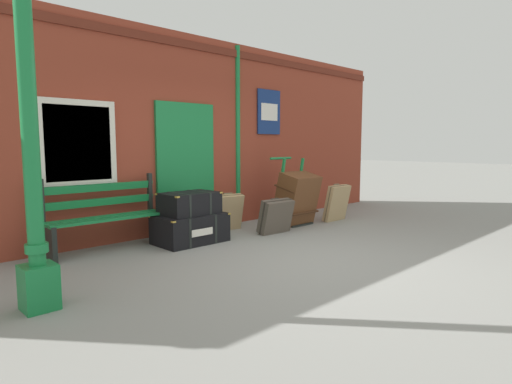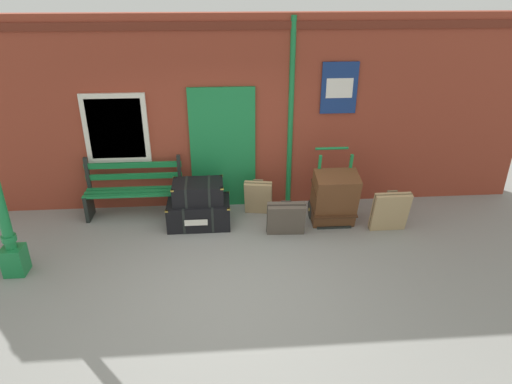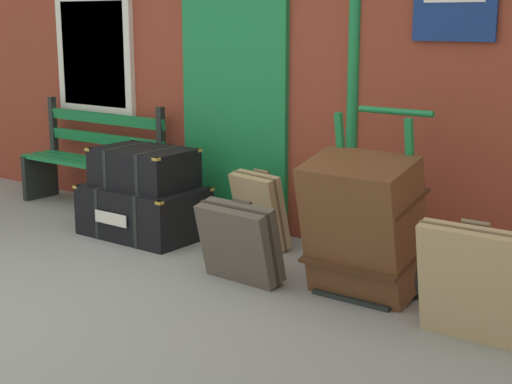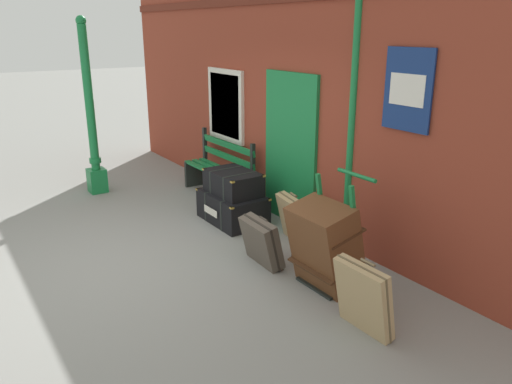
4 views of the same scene
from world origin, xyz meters
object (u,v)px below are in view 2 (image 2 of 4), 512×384
(steamer_trunk_middle, at_px, (198,192))
(suitcase_brown, at_px, (258,197))
(steamer_trunk_base, at_px, (199,213))
(suitcase_umber, at_px, (286,218))
(large_brown_trunk, at_px, (334,198))
(porters_trolley, at_px, (331,205))
(platform_bench, at_px, (134,191))
(suitcase_olive, at_px, (390,212))

(steamer_trunk_middle, height_order, suitcase_brown, steamer_trunk_middle)
(steamer_trunk_base, distance_m, suitcase_umber, 1.44)
(steamer_trunk_middle, height_order, large_brown_trunk, large_brown_trunk)
(porters_trolley, xyz_separation_m, suitcase_brown, (-1.18, 0.30, 0.03))
(platform_bench, distance_m, steamer_trunk_middle, 1.17)
(steamer_trunk_middle, xyz_separation_m, suitcase_umber, (1.36, -0.45, -0.30))
(platform_bench, distance_m, steamer_trunk_base, 1.19)
(platform_bench, xyz_separation_m, suitcase_brown, (2.08, -0.13, -0.14))
(steamer_trunk_middle, xyz_separation_m, porters_trolley, (2.18, -0.02, -0.31))
(steamer_trunk_middle, relative_size, porters_trolley, 0.68)
(suitcase_olive, bearing_deg, steamer_trunk_middle, 171.18)
(large_brown_trunk, bearing_deg, steamer_trunk_base, 175.28)
(steamer_trunk_base, distance_m, suitcase_brown, 1.04)
(platform_bench, bearing_deg, porters_trolley, -7.49)
(suitcase_umber, bearing_deg, suitcase_olive, -0.57)
(porters_trolley, bearing_deg, steamer_trunk_middle, 179.41)
(porters_trolley, distance_m, suitcase_umber, 0.92)
(steamer_trunk_base, bearing_deg, steamer_trunk_middle, 78.29)
(suitcase_brown, relative_size, suitcase_olive, 0.90)
(suitcase_brown, height_order, suitcase_olive, suitcase_olive)
(steamer_trunk_base, xyz_separation_m, porters_trolley, (2.18, -0.01, 0.06))
(platform_bench, relative_size, suitcase_umber, 2.65)
(large_brown_trunk, xyz_separation_m, suitcase_olive, (0.84, -0.27, -0.14))
(porters_trolley, distance_m, suitcase_olive, 0.95)
(suitcase_brown, bearing_deg, steamer_trunk_base, -163.54)
(platform_bench, relative_size, large_brown_trunk, 1.67)
(porters_trolley, bearing_deg, steamer_trunk_base, 179.83)
(steamer_trunk_base, xyz_separation_m, large_brown_trunk, (2.18, -0.18, 0.27))
(steamer_trunk_middle, distance_m, porters_trolley, 2.20)
(platform_bench, xyz_separation_m, porters_trolley, (3.26, -0.43, -0.17))
(platform_bench, height_order, steamer_trunk_middle, platform_bench)
(platform_bench, xyz_separation_m, suitcase_umber, (2.45, -0.86, -0.16))
(suitcase_umber, bearing_deg, steamer_trunk_middle, 161.71)
(steamer_trunk_base, relative_size, suitcase_brown, 1.60)
(large_brown_trunk, height_order, suitcase_brown, large_brown_trunk)
(steamer_trunk_middle, relative_size, suitcase_umber, 1.36)
(suitcase_brown, distance_m, suitcase_umber, 0.82)
(suitcase_olive, bearing_deg, platform_bench, 167.97)
(steamer_trunk_base, relative_size, large_brown_trunk, 1.06)
(platform_bench, distance_m, suitcase_umber, 2.60)
(suitcase_brown, bearing_deg, steamer_trunk_middle, -164.32)
(steamer_trunk_base, xyz_separation_m, suitcase_brown, (1.00, 0.29, 0.10))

